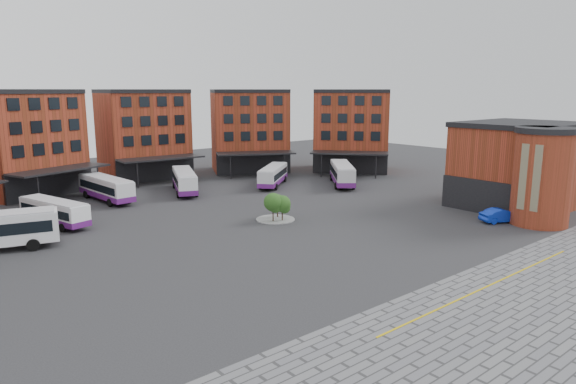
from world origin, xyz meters
TOP-DOWN VIEW (x-y plane):
  - ground at (0.00, 0.00)m, footprint 160.00×160.00m
  - yellow_line at (2.00, -14.00)m, footprint 26.00×0.15m
  - main_building at (-4.77, 38.25)m, footprint 94.14×42.48m
  - east_building at (28.70, -3.06)m, footprint 17.40×15.40m
  - tree_island at (1.92, 11.50)m, footprint 4.40×4.40m
  - bus_b at (-17.91, 25.58)m, footprint 4.87×10.27m
  - bus_c at (-8.87, 34.39)m, footprint 3.48×11.51m
  - bus_d at (1.87, 32.77)m, footprint 6.86×11.38m
  - bus_e at (14.95, 28.85)m, footprint 9.80×8.67m
  - bus_f at (23.59, 22.50)m, footprint 9.53×10.78m
  - blue_car at (20.68, -4.97)m, footprint 5.00×3.50m

SIDE VIEW (x-z plane):
  - ground at x=0.00m, z-range 0.00..0.00m
  - yellow_line at x=2.00m, z-range 0.02..0.04m
  - blue_car at x=20.68m, z-range 0.00..1.56m
  - bus_b at x=-17.91m, z-range 0.12..2.94m
  - bus_e at x=14.95m, z-range 0.13..3.13m
  - bus_d at x=1.87m, z-range 0.13..3.31m
  - bus_c at x=-8.87m, z-range 0.13..3.33m
  - bus_f at x=23.59m, z-range 0.14..3.44m
  - tree_island at x=1.92m, z-range 0.19..3.50m
  - east_building at x=28.70m, z-range -0.01..10.59m
  - main_building at x=-4.77m, z-range -0.07..14.53m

